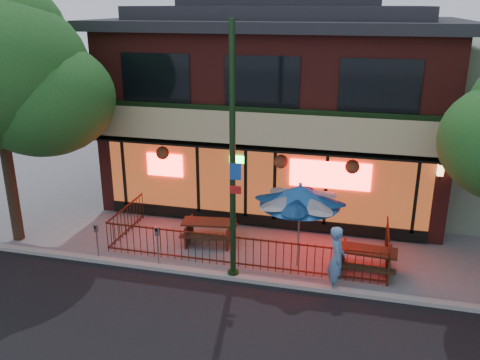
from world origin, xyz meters
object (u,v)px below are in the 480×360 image
(patio_umbrella, at_px, (300,195))
(parking_meter_far, at_px, (97,236))
(street_light, at_px, (233,172))
(pedestrian, at_px, (337,259))
(picnic_table_right, at_px, (366,257))
(picnic_table_left, at_px, (209,228))
(parking_meter_near, at_px, (157,240))

(patio_umbrella, height_order, parking_meter_far, patio_umbrella)
(street_light, relative_size, pedestrian, 3.79)
(street_light, height_order, picnic_table_right, street_light)
(picnic_table_left, relative_size, patio_umbrella, 0.72)
(street_light, bearing_deg, pedestrian, 1.07)
(patio_umbrella, relative_size, parking_meter_near, 2.00)
(patio_umbrella, relative_size, pedestrian, 1.41)
(picnic_table_left, height_order, pedestrian, pedestrian)
(street_light, xyz_separation_m, picnic_table_right, (3.60, 1.21, -2.67))
(pedestrian, xyz_separation_m, parking_meter_near, (-5.09, -0.05, -0.04))
(picnic_table_right, bearing_deg, picnic_table_left, 171.00)
(pedestrian, xyz_separation_m, parking_meter_far, (-7.03, -0.05, -0.14))
(street_light, distance_m, parking_meter_far, 4.82)
(street_light, xyz_separation_m, pedestrian, (2.83, 0.05, -2.23))
(parking_meter_near, xyz_separation_m, parking_meter_far, (-1.95, 0.00, -0.10))
(parking_meter_far, bearing_deg, patio_umbrella, 10.82)
(street_light, relative_size, patio_umbrella, 2.69)
(picnic_table_left, relative_size, picnic_table_right, 1.05)
(pedestrian, bearing_deg, patio_umbrella, 39.87)
(picnic_table_right, xyz_separation_m, patio_umbrella, (-1.94, -0.09, 1.74))
(picnic_table_left, height_order, parking_meter_far, parking_meter_far)
(street_light, distance_m, picnic_table_right, 4.64)
(patio_umbrella, bearing_deg, parking_meter_far, -169.18)
(picnic_table_right, distance_m, patio_umbrella, 2.61)
(picnic_table_left, xyz_separation_m, parking_meter_far, (-2.87, -1.99, 0.31))
(street_light, distance_m, parking_meter_near, 3.20)
(picnic_table_right, distance_m, pedestrian, 1.46)
(picnic_table_right, height_order, parking_meter_near, parking_meter_near)
(parking_meter_near, height_order, parking_meter_far, parking_meter_near)
(street_light, xyz_separation_m, picnic_table_left, (-1.34, 1.99, -2.67))
(picnic_table_right, bearing_deg, patio_umbrella, -177.45)
(pedestrian, height_order, parking_meter_far, pedestrian)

